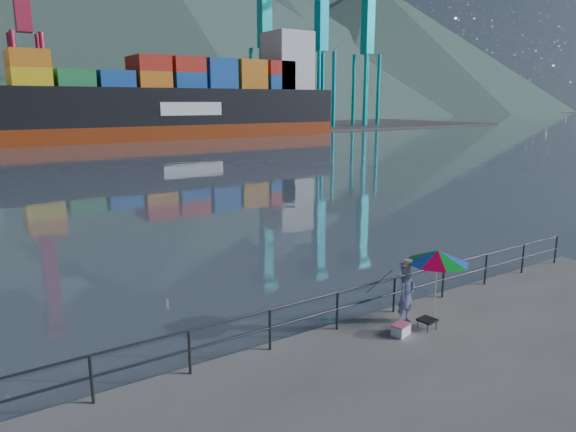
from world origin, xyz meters
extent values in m
cube|color=#514F4C|center=(10.00, 93.00, 0.00)|extent=(200.00, 40.00, 0.40)
cylinder|color=#2D3033|center=(0.00, 1.70, 1.00)|extent=(22.00, 0.05, 0.05)
cylinder|color=#2D3033|center=(0.00, 1.70, 0.55)|extent=(22.00, 0.05, 0.05)
cube|color=#2D3033|center=(0.00, 1.70, 0.50)|extent=(22.00, 0.06, 1.00)
cone|color=#385147|center=(60.00, 210.00, 40.00)|extent=(332.80, 332.80, 80.00)
cone|color=#385147|center=(130.00, 215.00, 31.00)|extent=(257.92, 257.92, 62.00)
cone|color=#385147|center=(200.00, 220.00, 35.00)|extent=(291.20, 291.20, 70.00)
cube|color=red|center=(10.00, 92.00, 1.30)|extent=(6.00, 2.40, 2.60)
cube|color=yellow|center=(16.50, 92.00, 3.90)|extent=(6.00, 2.40, 7.80)
cube|color=orange|center=(23.00, 92.00, 3.90)|extent=(6.00, 2.40, 7.80)
cube|color=orange|center=(29.50, 92.00, 2.60)|extent=(6.00, 2.40, 5.20)
cube|color=gray|center=(36.00, 92.00, 1.30)|extent=(6.00, 2.40, 2.60)
cube|color=orange|center=(42.50, 92.00, 2.60)|extent=(6.00, 2.40, 5.20)
cube|color=gray|center=(49.00, 92.00, 2.60)|extent=(6.00, 2.40, 5.20)
cube|color=gray|center=(55.50, 92.00, 3.90)|extent=(6.00, 2.40, 7.80)
cube|color=red|center=(62.00, 92.00, 2.60)|extent=(6.00, 2.40, 5.20)
cube|color=#267F3F|center=(10.00, 95.00, 2.60)|extent=(6.00, 2.40, 5.20)
cube|color=red|center=(16.50, 95.00, 2.60)|extent=(6.00, 2.40, 5.20)
cube|color=gray|center=(23.00, 95.00, 3.90)|extent=(6.00, 2.40, 7.80)
cube|color=yellow|center=(29.50, 95.00, 3.90)|extent=(6.00, 2.40, 7.80)
cube|color=#194CA5|center=(36.00, 95.00, 2.60)|extent=(6.00, 2.40, 5.20)
cube|color=yellow|center=(42.50, 95.00, 2.60)|extent=(6.00, 2.40, 5.20)
cube|color=orange|center=(49.00, 95.00, 1.30)|extent=(6.00, 2.40, 2.60)
imported|color=navy|center=(2.78, 1.05, 0.79)|extent=(0.63, 0.47, 1.57)
cylinder|color=white|center=(3.39, 0.63, 0.91)|extent=(0.04, 0.04, 1.81)
cone|color=#04901E|center=(3.39, 0.63, 1.81)|extent=(1.92, 1.92, 0.33)
cube|color=black|center=(2.95, 0.45, 0.24)|extent=(0.46, 0.46, 0.05)
cube|color=#2D3033|center=(2.95, 0.45, 0.11)|extent=(0.34, 0.34, 0.21)
cube|color=white|center=(2.12, 0.56, 0.13)|extent=(0.53, 0.42, 0.27)
cylinder|color=black|center=(2.57, 1.88, 0.00)|extent=(0.78, 1.76, 1.35)
cube|color=maroon|center=(25.19, 72.42, 0.75)|extent=(54.34, 9.06, 2.50)
cube|color=black|center=(25.19, 72.42, 4.80)|extent=(54.34, 9.06, 5.60)
cube|color=silver|center=(45.83, 72.42, 12.60)|extent=(7.00, 7.24, 10.00)
camera|label=1|loc=(-6.72, -7.79, 5.72)|focal=32.00mm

